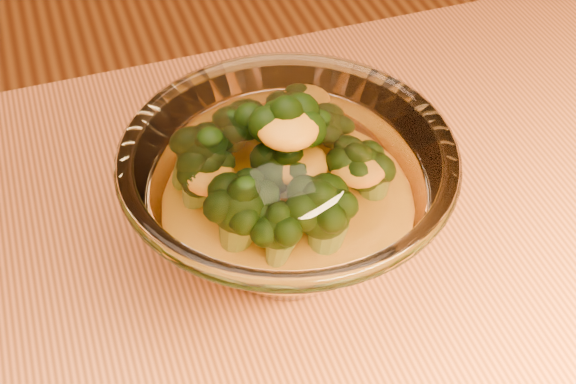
% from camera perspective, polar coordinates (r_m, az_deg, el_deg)
% --- Properties ---
extents(glass_bowl, '(0.24, 0.24, 0.10)m').
position_cam_1_polar(glass_bowl, '(0.57, 0.00, -0.36)').
color(glass_bowl, white).
rests_on(glass_bowl, table).
extents(cheese_sauce, '(0.13, 0.13, 0.04)m').
position_cam_1_polar(cheese_sauce, '(0.59, 0.00, -1.88)').
color(cheese_sauce, orange).
rests_on(cheese_sauce, glass_bowl).
extents(broccoli_heap, '(0.15, 0.16, 0.09)m').
position_cam_1_polar(broccoli_heap, '(0.57, -0.75, 1.68)').
color(broccoli_heap, black).
rests_on(broccoli_heap, cheese_sauce).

